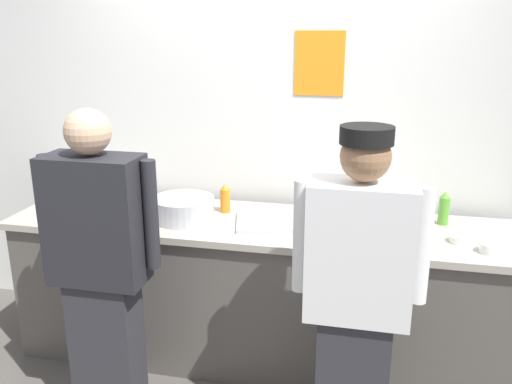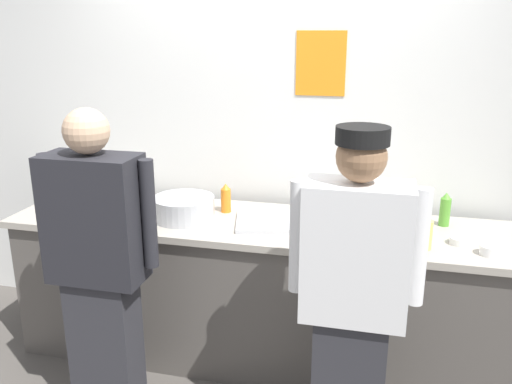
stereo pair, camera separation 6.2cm
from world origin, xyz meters
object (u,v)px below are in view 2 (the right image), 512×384
Objects in this scene: squeeze_bottle_primary at (445,210)px; ramekin_yellow_sauce at (342,216)px; plate_stack_rear at (366,224)px; sheet_tray at (282,222)px; plate_stack_front at (80,201)px; mixing_bowl_steel at (184,208)px; ramekin_orange_sauce at (164,200)px; chef_near_left at (99,264)px; ramekin_red_sauce at (460,240)px; squeeze_bottle_spare at (226,198)px; chef_center at (353,297)px; squeeze_bottle_secondary at (427,233)px; ramekin_green_sauce at (490,250)px.

squeeze_bottle_primary reaches higher than ramekin_yellow_sauce.
sheet_tray is (-0.48, -0.02, -0.02)m from plate_stack_rear.
plate_stack_front is at bearing 178.36° from sheet_tray.
mixing_bowl_steel reaches higher than plate_stack_front.
ramekin_orange_sauce is at bearing 178.69° from ramekin_yellow_sauce.
chef_near_left reaches higher than plate_stack_rear.
squeeze_bottle_primary is at bearing 27.77° from chef_near_left.
ramekin_orange_sauce is (-0.23, 0.24, -0.04)m from mixing_bowl_steel.
ramekin_yellow_sauce is at bearing 25.56° from sheet_tray.
ramekin_red_sauce is at bearing -78.21° from squeeze_bottle_primary.
chef_near_left is at bearing -53.59° from plate_stack_front.
squeeze_bottle_spare is 1.81× the size of ramekin_orange_sauce.
chef_center is at bearing -35.77° from ramekin_orange_sauce.
ramekin_yellow_sauce is at bearing 98.26° from chef_center.
squeeze_bottle_secondary is 1.75× the size of ramekin_red_sauce.
ramekin_yellow_sauce is at bearing 2.50° from squeeze_bottle_spare.
chef_center is 4.40× the size of mixing_bowl_steel.
mixing_bowl_steel reaches higher than ramekin_green_sauce.
chef_near_left is at bearing -107.20° from mixing_bowl_steel.
mixing_bowl_steel is 0.27m from squeeze_bottle_spare.
ramekin_green_sauce is at bearing -64.59° from squeeze_bottle_primary.
ramekin_green_sauce is 0.84m from ramekin_yellow_sauce.
squeeze_bottle_secondary is 1.03× the size of squeeze_bottle_spare.
ramekin_red_sauce is at bearing -12.32° from plate_stack_rear.
chef_center is at bearing -139.90° from ramekin_green_sauce.
squeeze_bottle_primary is (0.43, 0.17, 0.06)m from plate_stack_rear.
ramekin_orange_sauce is (-0.81, 0.18, 0.01)m from sheet_tray.
ramekin_orange_sauce is 1.02× the size of ramekin_green_sauce.
ramekin_red_sauce is (1.34, -0.21, -0.07)m from squeeze_bottle_spare.
chef_near_left is at bearing -162.13° from squeeze_bottle_secondary.
sheet_tray is (0.58, 0.05, -0.05)m from mixing_bowl_steel.
sheet_tray is at bearing 122.01° from chef_center.
chef_near_left is 3.10× the size of sheet_tray.
ramekin_orange_sauce is (-1.78, 0.27, 0.00)m from ramekin_red_sauce.
sheet_tray is at bearing -177.42° from plate_stack_rear.
squeeze_bottle_spare is 0.71m from ramekin_yellow_sauce.
squeeze_bottle_primary is (1.49, 0.24, 0.03)m from mixing_bowl_steel.
plate_stack_rear is at bearing -0.53° from plate_stack_front.
ramekin_red_sauce is (2.30, -0.12, -0.00)m from plate_stack_front.
chef_near_left reaches higher than sheet_tray.
squeeze_bottle_primary is at bearing 2.82° from squeeze_bottle_spare.
ramekin_yellow_sauce is at bearing -176.78° from squeeze_bottle_primary.
sheet_tray is (1.33, -0.04, -0.01)m from plate_stack_front.
ramekin_yellow_sauce is (1.11, 0.86, 0.05)m from chef_near_left.
chef_center is 0.76m from plate_stack_rear.
ramekin_red_sauce is at bearing -3.07° from plate_stack_front.
chef_center is 8.88× the size of squeeze_bottle_spare.
chef_near_left is at bearing -164.96° from ramekin_green_sauce.
ramekin_red_sauce is (0.97, -0.09, 0.01)m from sheet_tray.
ramekin_red_sauce is at bearing 19.41° from chef_near_left.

